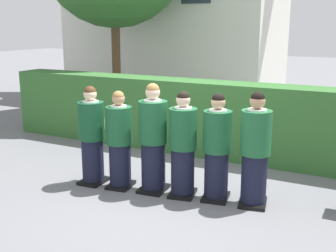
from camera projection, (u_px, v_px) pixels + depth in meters
name	position (u px, v px, depth m)	size (l,w,h in m)	color
ground_plane	(168.00, 192.00, 6.61)	(60.00, 60.00, 0.00)	slate
student_front_row_0	(92.00, 138.00, 6.85)	(0.41, 0.51, 1.59)	black
student_front_row_1	(120.00, 142.00, 6.68)	(0.42, 0.49, 1.54)	black
student_front_row_2	(153.00, 141.00, 6.51)	(0.44, 0.54, 1.68)	black
student_front_row_3	(183.00, 147.00, 6.34)	(0.45, 0.52, 1.59)	black
student_front_row_4	(217.00, 150.00, 6.20)	(0.44, 0.53, 1.58)	black
student_front_row_5	(255.00, 152.00, 6.00)	(0.46, 0.55, 1.63)	black
hedge	(220.00, 119.00, 8.31)	(9.74, 0.70, 1.45)	#33662D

